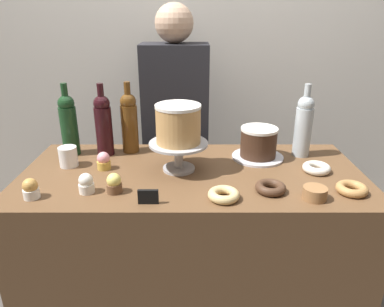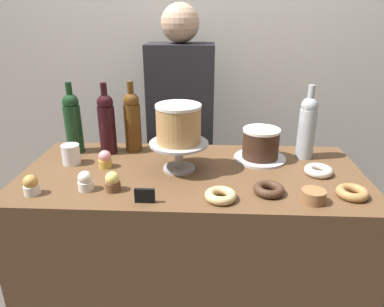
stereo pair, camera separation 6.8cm
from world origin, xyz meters
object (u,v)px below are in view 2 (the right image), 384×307
Objects in this scene: wine_bottle_amber at (132,121)px; donut_glazed at (221,195)px; donut_sugar at (318,170)px; cake_stand_pedestal at (179,151)px; cookie_stack at (313,196)px; barista_figure at (181,144)px; cupcake_strawberry at (105,159)px; donut_maple at (352,193)px; price_sign_chalkboard at (145,196)px; wine_bottle_dark_red at (107,123)px; white_layer_cake at (178,124)px; cupcake_vanilla at (85,181)px; coffee_cup_ceramic at (71,154)px; wine_bottle_green at (73,122)px; cupcake_caramel at (31,185)px; cupcake_lemon at (113,182)px; wine_bottle_clear at (307,127)px; donut_chocolate at (269,189)px; chocolate_round_cake at (261,143)px.

donut_glazed is at bearing -49.16° from wine_bottle_amber.
cake_stand_pedestal is at bearing 178.43° from donut_sugar.
cookie_stack is 0.99m from barista_figure.
donut_maple is at bearing -12.65° from cupcake_strawberry.
price_sign_chalkboard is at bearing -158.09° from donut_sugar.
price_sign_chalkboard reaches higher than donut_glazed.
wine_bottle_dark_red is at bearing 152.88° from cookie_stack.
white_layer_cake is 0.34m from price_sign_chalkboard.
cupcake_vanilla is at bearing -110.32° from barista_figure.
coffee_cup_ceramic is at bearing 175.14° from white_layer_cake.
wine_bottle_green is 4.38× the size of cupcake_caramel.
cupcake_lemon is at bearing -89.29° from wine_bottle_amber.
coffee_cup_ceramic is (-1.03, 0.06, 0.03)m from donut_sugar.
cupcake_caramel is at bearing -98.65° from coffee_cup_ceramic.
donut_maple and donut_glazed have the same top height.
wine_bottle_amber is at bearing 137.54° from cake_stand_pedestal.
wine_bottle_dark_red is at bearing 168.11° from donut_sugar.
donut_maple is 1.00× the size of donut_sugar.
wine_bottle_amber is at bearing 176.38° from wine_bottle_clear.
cupcake_lemon is at bearing 179.68° from donut_maple.
cupcake_caramel is 0.19m from cupcake_vanilla.
wine_bottle_dark_red is (-0.11, -0.04, 0.00)m from wine_bottle_amber.
cupcake_strawberry is at bearing 178.29° from cake_stand_pedestal.
wine_bottle_amber reaches higher than cupcake_caramel.
barista_figure is (0.19, 0.78, -0.14)m from cupcake_lemon.
donut_glazed is (0.17, -0.25, -0.07)m from cake_stand_pedestal.
white_layer_cake is 2.59× the size of price_sign_chalkboard.
wine_bottle_amber reaches higher than cookie_stack.
donut_maple is (0.63, -0.20, -0.07)m from cake_stand_pedestal.
wine_bottle_green is 0.66m from barista_figure.
cookie_stack is at bearing -3.95° from cupcake_lemon.
donut_chocolate is at bearing -16.05° from coffee_cup_ceramic.
wine_bottle_dark_red is at bearing 107.03° from cupcake_lemon.
cupcake_caramel is 1.00× the size of cupcake_lemon.
coffee_cup_ceramic is 0.71m from barista_figure.
cake_stand_pedestal is 2.14× the size of donut_maple.
coffee_cup_ceramic is (-0.81, 0.23, 0.03)m from donut_chocolate.
wine_bottle_amber is 0.84m from donut_sugar.
donut_glazed is 0.70m from coffee_cup_ceramic.
price_sign_chalkboard reaches higher than donut_sugar.
donut_sugar is (0.40, 0.23, 0.00)m from donut_glazed.
cookie_stack is (0.79, -0.26, -0.01)m from cupcake_strawberry.
cupcake_vanilla is 0.96m from donut_maple.
cupcake_strawberry is 0.66× the size of donut_maple.
cupcake_caramel is at bearing -119.81° from barista_figure.
wine_bottle_dark_red is at bearing 152.80° from cake_stand_pedestal.
cupcake_lemon reaches higher than donut_chocolate.
cake_stand_pedestal is at bearing -27.20° from wine_bottle_dark_red.
chocolate_round_cake reaches higher than cookie_stack.
wine_bottle_dark_red is 0.93m from cookie_stack.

